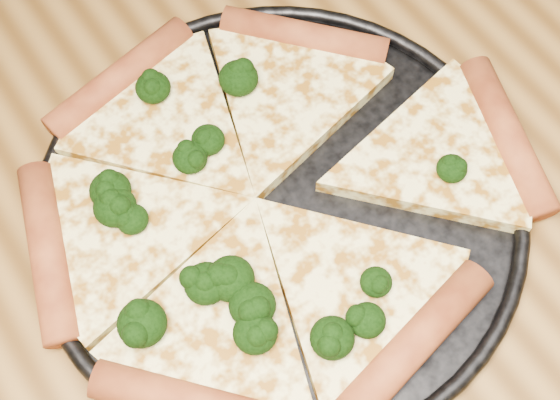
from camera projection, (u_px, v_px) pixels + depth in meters
dining_table at (177, 328)px, 0.66m from camera, size 1.20×0.90×0.75m
pizza_pan at (280, 205)px, 0.60m from camera, size 0.39×0.39×0.02m
pizza at (266, 197)px, 0.59m from camera, size 0.42×0.37×0.03m
broccoli_florets at (219, 236)px, 0.56m from camera, size 0.29×0.28×0.03m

